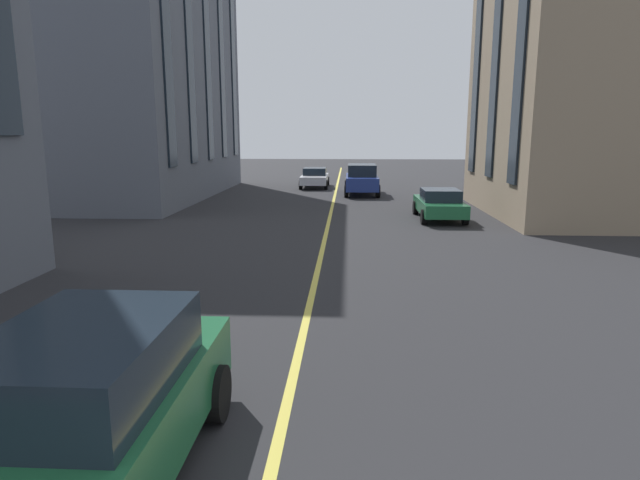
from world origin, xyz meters
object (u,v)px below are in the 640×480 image
Objects in this scene: car_green_oncoming at (89,410)px; car_green_trailing at (439,204)px; car_white_parked_b at (315,177)px; car_blue_parked_a at (362,179)px.

car_green_oncoming is 1.07× the size of car_green_trailing.
car_white_parked_b is at bearing -0.47° from car_green_oncoming.
car_green_oncoming is 1.00× the size of car_blue_parked_a.
car_green_trailing is at bearing -19.49° from car_green_oncoming.
car_white_parked_b and car_green_trailing have the same top height.
car_green_oncoming is at bearing 173.07° from car_blue_parked_a.
car_blue_parked_a reaches higher than car_green_trailing.
car_green_oncoming is at bearing 179.53° from car_white_parked_b.
car_green_oncoming reaches higher than car_green_trailing.
car_blue_parked_a is 5.43m from car_white_parked_b.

